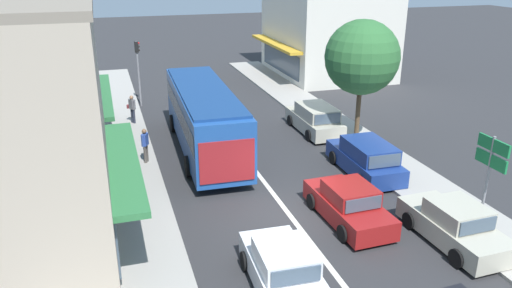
{
  "coord_description": "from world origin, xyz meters",
  "views": [
    {
      "loc": [
        -6.17,
        -15.67,
        9.17
      ],
      "look_at": [
        0.1,
        4.56,
        1.2
      ],
      "focal_mm": 35.0,
      "sensor_mm": 36.0,
      "label": 1
    }
  ],
  "objects_px": {
    "traffic_light_downstreet": "(138,63)",
    "street_tree_right": "(362,58)",
    "directional_road_sign": "(491,162)",
    "pedestrian_with_handbag_near": "(132,107)",
    "sedan_behind_bus_mid": "(284,271)",
    "parked_sedan_kerb_front": "(454,225)",
    "parked_wagon_kerb_second": "(366,158)",
    "city_bus": "(204,115)",
    "sedan_adjacent_lane_lead": "(348,205)",
    "pedestrian_browsing_midblock": "(145,143)",
    "parked_wagon_kerb_third": "(315,119)"
  },
  "relations": [
    {
      "from": "traffic_light_downstreet",
      "to": "sedan_adjacent_lane_lead",
      "type": "bearing_deg",
      "value": -71.58
    },
    {
      "from": "city_bus",
      "to": "directional_road_sign",
      "type": "height_order",
      "value": "directional_road_sign"
    },
    {
      "from": "parked_wagon_kerb_third",
      "to": "pedestrian_browsing_midblock",
      "type": "distance_m",
      "value": 9.61
    },
    {
      "from": "sedan_behind_bus_mid",
      "to": "sedan_adjacent_lane_lead",
      "type": "height_order",
      "value": "same"
    },
    {
      "from": "parked_wagon_kerb_third",
      "to": "street_tree_right",
      "type": "height_order",
      "value": "street_tree_right"
    },
    {
      "from": "sedan_adjacent_lane_lead",
      "to": "street_tree_right",
      "type": "relative_size",
      "value": 0.67
    },
    {
      "from": "parked_wagon_kerb_third",
      "to": "pedestrian_browsing_midblock",
      "type": "height_order",
      "value": "pedestrian_browsing_midblock"
    },
    {
      "from": "traffic_light_downstreet",
      "to": "street_tree_right",
      "type": "height_order",
      "value": "street_tree_right"
    },
    {
      "from": "parked_wagon_kerb_third",
      "to": "pedestrian_browsing_midblock",
      "type": "bearing_deg",
      "value": -168.24
    },
    {
      "from": "parked_wagon_kerb_third",
      "to": "parked_sedan_kerb_front",
      "type": "bearing_deg",
      "value": -90.46
    },
    {
      "from": "parked_sedan_kerb_front",
      "to": "directional_road_sign",
      "type": "relative_size",
      "value": 1.18
    },
    {
      "from": "traffic_light_downstreet",
      "to": "parked_wagon_kerb_third",
      "type": "bearing_deg",
      "value": -43.1
    },
    {
      "from": "parked_sedan_kerb_front",
      "to": "pedestrian_browsing_midblock",
      "type": "relative_size",
      "value": 2.6
    },
    {
      "from": "sedan_behind_bus_mid",
      "to": "parked_wagon_kerb_third",
      "type": "xyz_separation_m",
      "value": [
        6.51,
        12.73,
        0.08
      ]
    },
    {
      "from": "parked_wagon_kerb_third",
      "to": "pedestrian_with_handbag_near",
      "type": "distance_m",
      "value": 10.46
    },
    {
      "from": "sedan_behind_bus_mid",
      "to": "sedan_adjacent_lane_lead",
      "type": "distance_m",
      "value": 4.85
    },
    {
      "from": "traffic_light_downstreet",
      "to": "pedestrian_browsing_midblock",
      "type": "bearing_deg",
      "value": -93.7
    },
    {
      "from": "directional_road_sign",
      "to": "city_bus",
      "type": "bearing_deg",
      "value": 125.48
    },
    {
      "from": "parked_sedan_kerb_front",
      "to": "traffic_light_downstreet",
      "type": "relative_size",
      "value": 1.01
    },
    {
      "from": "parked_wagon_kerb_third",
      "to": "pedestrian_with_handbag_near",
      "type": "bearing_deg",
      "value": 156.01
    },
    {
      "from": "street_tree_right",
      "to": "pedestrian_with_handbag_near",
      "type": "relative_size",
      "value": 3.91
    },
    {
      "from": "sedan_behind_bus_mid",
      "to": "street_tree_right",
      "type": "xyz_separation_m",
      "value": [
        7.92,
        10.55,
        3.83
      ]
    },
    {
      "from": "city_bus",
      "to": "parked_sedan_kerb_front",
      "type": "bearing_deg",
      "value": -60.28
    },
    {
      "from": "sedan_behind_bus_mid",
      "to": "parked_wagon_kerb_second",
      "type": "height_order",
      "value": "parked_wagon_kerb_second"
    },
    {
      "from": "sedan_adjacent_lane_lead",
      "to": "traffic_light_downstreet",
      "type": "distance_m",
      "value": 18.84
    },
    {
      "from": "sedan_behind_bus_mid",
      "to": "traffic_light_downstreet",
      "type": "bearing_deg",
      "value": 96.11
    },
    {
      "from": "parked_wagon_kerb_second",
      "to": "traffic_light_downstreet",
      "type": "distance_m",
      "value": 16.69
    },
    {
      "from": "street_tree_right",
      "to": "pedestrian_with_handbag_near",
      "type": "distance_m",
      "value": 13.16
    },
    {
      "from": "parked_wagon_kerb_second",
      "to": "sedan_behind_bus_mid",
      "type": "bearing_deg",
      "value": -133.23
    },
    {
      "from": "pedestrian_with_handbag_near",
      "to": "pedestrian_browsing_midblock",
      "type": "xyz_separation_m",
      "value": [
        0.14,
        -6.21,
        -0.0
      ]
    },
    {
      "from": "sedan_adjacent_lane_lead",
      "to": "directional_road_sign",
      "type": "relative_size",
      "value": 1.18
    },
    {
      "from": "city_bus",
      "to": "parked_wagon_kerb_second",
      "type": "distance_m",
      "value": 8.08
    },
    {
      "from": "directional_road_sign",
      "to": "pedestrian_with_handbag_near",
      "type": "height_order",
      "value": "directional_road_sign"
    },
    {
      "from": "parked_wagon_kerb_second",
      "to": "street_tree_right",
      "type": "bearing_deg",
      "value": 67.73
    },
    {
      "from": "parked_wagon_kerb_second",
      "to": "pedestrian_browsing_midblock",
      "type": "bearing_deg",
      "value": 156.74
    },
    {
      "from": "parked_sedan_kerb_front",
      "to": "sedan_adjacent_lane_lead",
      "type": "bearing_deg",
      "value": 138.68
    },
    {
      "from": "parked_wagon_kerb_third",
      "to": "pedestrian_browsing_midblock",
      "type": "xyz_separation_m",
      "value": [
        -9.41,
        -1.96,
        0.32
      ]
    },
    {
      "from": "sedan_behind_bus_mid",
      "to": "parked_sedan_kerb_front",
      "type": "height_order",
      "value": "same"
    },
    {
      "from": "parked_wagon_kerb_second",
      "to": "directional_road_sign",
      "type": "distance_m",
      "value": 6.21
    },
    {
      "from": "parked_wagon_kerb_third",
      "to": "pedestrian_browsing_midblock",
      "type": "relative_size",
      "value": 2.76
    },
    {
      "from": "city_bus",
      "to": "pedestrian_browsing_midblock",
      "type": "xyz_separation_m",
      "value": [
        -3.02,
        -1.0,
        -0.81
      ]
    },
    {
      "from": "traffic_light_downstreet",
      "to": "pedestrian_with_handbag_near",
      "type": "bearing_deg",
      "value": -101.45
    },
    {
      "from": "parked_sedan_kerb_front",
      "to": "street_tree_right",
      "type": "bearing_deg",
      "value": 81.26
    },
    {
      "from": "city_bus",
      "to": "traffic_light_downstreet",
      "type": "distance_m",
      "value": 9.5
    },
    {
      "from": "sedan_adjacent_lane_lead",
      "to": "parked_wagon_kerb_second",
      "type": "height_order",
      "value": "parked_wagon_kerb_second"
    },
    {
      "from": "street_tree_right",
      "to": "directional_road_sign",
      "type": "bearing_deg",
      "value": -90.96
    },
    {
      "from": "parked_sedan_kerb_front",
      "to": "pedestrian_with_handbag_near",
      "type": "xyz_separation_m",
      "value": [
        -9.45,
        16.23,
        0.4
      ]
    },
    {
      "from": "parked_wagon_kerb_second",
      "to": "city_bus",
      "type": "bearing_deg",
      "value": 141.44
    },
    {
      "from": "sedan_adjacent_lane_lead",
      "to": "directional_road_sign",
      "type": "distance_m",
      "value": 5.03
    },
    {
      "from": "city_bus",
      "to": "sedan_adjacent_lane_lead",
      "type": "distance_m",
      "value": 9.4
    }
  ]
}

